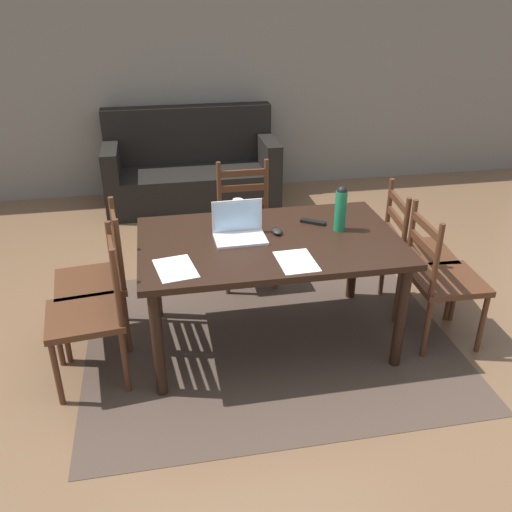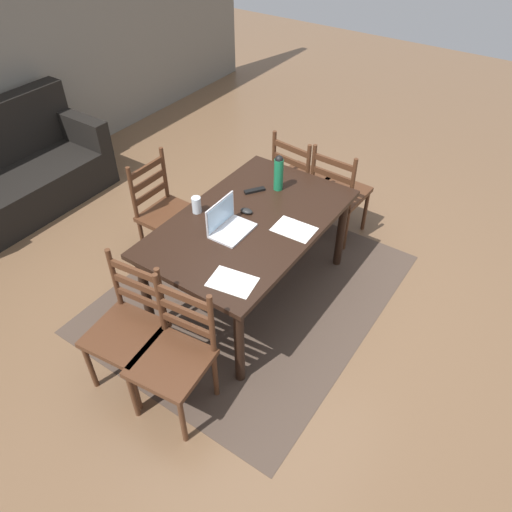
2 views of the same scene
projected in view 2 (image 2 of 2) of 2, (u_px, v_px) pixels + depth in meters
The scene contains 16 objects.
ground_plane at pixel (251, 292), 4.12m from camera, with size 14.00×14.00×0.00m, color brown.
area_rug at pixel (251, 292), 4.12m from camera, with size 2.45×2.01×0.01m, color #47382D.
dining_table at pixel (250, 229), 3.68m from camera, with size 1.64×1.01×0.76m.
chair_right_far at pixel (300, 179), 4.59m from camera, with size 0.49×0.49×0.95m.
chair_left_far at pixel (128, 329), 3.21m from camera, with size 0.49×0.49×0.95m.
chair_right_near at pixel (339, 193), 4.42m from camera, with size 0.46×0.46×0.95m.
chair_far_head at pixel (167, 213), 4.19m from camera, with size 0.44×0.44×0.95m.
chair_left_near at pixel (175, 357), 3.04m from camera, with size 0.49×0.49×0.95m.
couch at pixel (13, 176), 4.84m from camera, with size 1.80×0.80×1.00m.
laptop at pixel (227, 223), 3.50m from camera, with size 0.32×0.23×0.23m.
water_bottle at pixel (279, 172), 3.84m from camera, with size 0.07×0.07×0.30m.
drinking_glass at pixel (197, 205), 3.66m from camera, with size 0.07×0.07×0.13m, color silver.
computer_mouse at pixel (246, 211), 3.68m from camera, with size 0.06×0.10×0.03m, color black.
tv_remote at pixel (255, 190), 3.91m from camera, with size 0.04×0.17×0.02m, color black.
paper_stack_left at pixel (294, 229), 3.54m from camera, with size 0.21×0.30×0.00m, color white.
paper_stack_right at pixel (232, 282), 3.12m from camera, with size 0.21×0.30×0.00m, color white.
Camera 2 is at (-2.38, -1.68, 2.93)m, focal length 34.34 mm.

